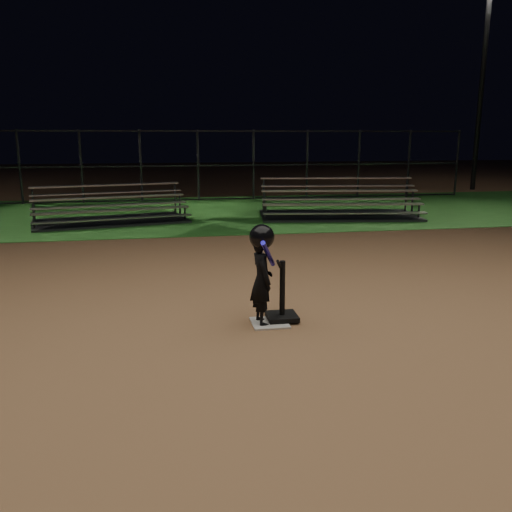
{
  "coord_description": "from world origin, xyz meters",
  "views": [
    {
      "loc": [
        -1.25,
        -6.2,
        2.32
      ],
      "look_at": [
        0.0,
        1.0,
        0.65
      ],
      "focal_mm": 37.28,
      "sensor_mm": 36.0,
      "label": 1
    }
  ],
  "objects_px": {
    "home_plate": "(270,323)",
    "light_pole_right": "(484,70)",
    "batting_tee": "(282,308)",
    "child_batter": "(262,272)",
    "bleacher_left": "(111,215)",
    "bleacher_right": "(339,209)"
  },
  "relations": [
    {
      "from": "child_batter",
      "to": "bleacher_left",
      "type": "xyz_separation_m",
      "value": [
        -2.58,
        8.48,
        -0.47
      ]
    },
    {
      "from": "bleacher_left",
      "to": "bleacher_right",
      "type": "distance_m",
      "value": 6.39
    },
    {
      "from": "home_plate",
      "to": "child_batter",
      "type": "bearing_deg",
      "value": 173.36
    },
    {
      "from": "batting_tee",
      "to": "home_plate",
      "type": "bearing_deg",
      "value": -153.52
    },
    {
      "from": "light_pole_right",
      "to": "bleacher_left",
      "type": "bearing_deg",
      "value": -156.27
    },
    {
      "from": "home_plate",
      "to": "light_pole_right",
      "type": "bearing_deg",
      "value": 51.23
    },
    {
      "from": "light_pole_right",
      "to": "home_plate",
      "type": "bearing_deg",
      "value": -128.77
    },
    {
      "from": "home_plate",
      "to": "child_batter",
      "type": "distance_m",
      "value": 0.67
    },
    {
      "from": "child_batter",
      "to": "batting_tee",
      "type": "bearing_deg",
      "value": -81.53
    },
    {
      "from": "child_batter",
      "to": "bleacher_left",
      "type": "bearing_deg",
      "value": 9.83
    },
    {
      "from": "bleacher_left",
      "to": "light_pole_right",
      "type": "distance_m",
      "value": 16.72
    },
    {
      "from": "home_plate",
      "to": "batting_tee",
      "type": "xyz_separation_m",
      "value": [
        0.18,
        0.09,
        0.15
      ]
    },
    {
      "from": "home_plate",
      "to": "bleacher_left",
      "type": "height_order",
      "value": "bleacher_left"
    },
    {
      "from": "child_batter",
      "to": "light_pole_right",
      "type": "distance_m",
      "value": 19.69
    },
    {
      "from": "batting_tee",
      "to": "light_pole_right",
      "type": "relative_size",
      "value": 0.09
    },
    {
      "from": "home_plate",
      "to": "child_batter",
      "type": "relative_size",
      "value": 0.36
    },
    {
      "from": "light_pole_right",
      "to": "bleacher_right",
      "type": "bearing_deg",
      "value": -141.63
    },
    {
      "from": "child_batter",
      "to": "light_pole_right",
      "type": "bearing_deg",
      "value": -46.1
    },
    {
      "from": "batting_tee",
      "to": "bleacher_left",
      "type": "xyz_separation_m",
      "value": [
        -2.86,
        8.4,
        0.04
      ]
    },
    {
      "from": "batting_tee",
      "to": "child_batter",
      "type": "bearing_deg",
      "value": -164.45
    },
    {
      "from": "home_plate",
      "to": "light_pole_right",
      "type": "height_order",
      "value": "light_pole_right"
    },
    {
      "from": "home_plate",
      "to": "light_pole_right",
      "type": "xyz_separation_m",
      "value": [
        12.0,
        14.94,
        4.93
      ]
    }
  ]
}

